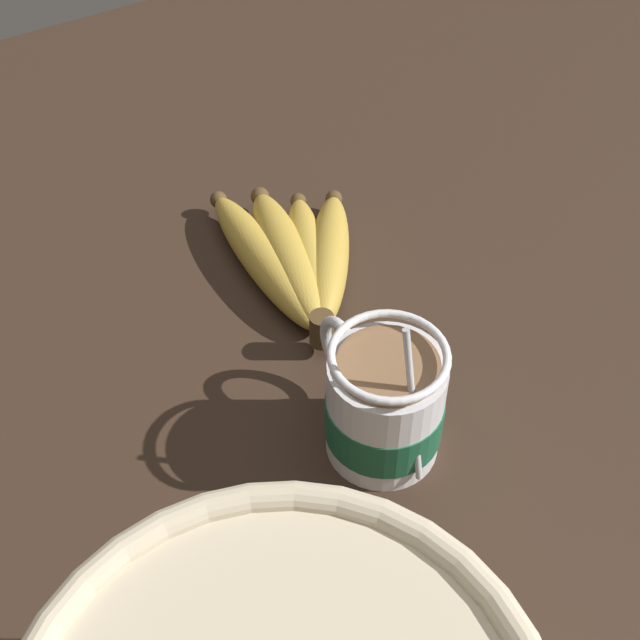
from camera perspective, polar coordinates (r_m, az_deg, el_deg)
name	(u,v)px	position (r cm, az deg, el deg)	size (l,w,h in cm)	color
table	(369,394)	(73.35, 3.16, -4.78)	(136.22, 136.22, 3.68)	#332319
coffee_mug	(384,405)	(64.53, 4.09, -5.44)	(13.01, 8.66, 14.20)	silver
banana_bunch	(295,258)	(79.06, -1.64, 3.97)	(21.93, 13.51, 4.21)	#4C381E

